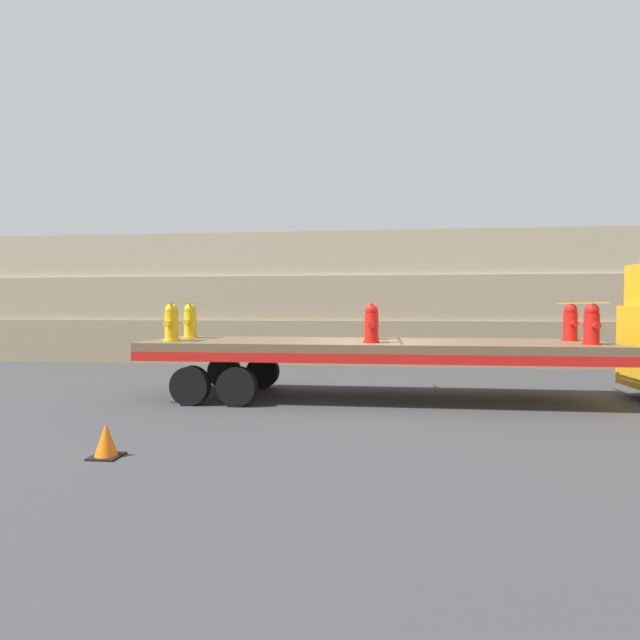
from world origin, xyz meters
TOP-DOWN VIEW (x-y plane):
  - ground_plane at (0.00, 0.00)m, footprint 120.00×120.00m
  - rock_cliff at (0.00, 7.63)m, footprint 60.00×3.30m
  - flatbed_trailer at (-0.46, 0.00)m, footprint 10.15×2.65m
  - fire_hydrant_yellow_near_0 at (-4.47, -0.56)m, footprint 0.37×0.61m
  - fire_hydrant_yellow_far_0 at (-4.47, 0.56)m, footprint 0.37×0.61m
  - fire_hydrant_red_near_1 at (0.00, -0.56)m, footprint 0.37×0.61m
  - fire_hydrant_red_far_1 at (0.00, 0.56)m, footprint 0.37×0.61m
  - fire_hydrant_red_near_2 at (4.47, -0.56)m, footprint 0.37×0.61m
  - fire_hydrant_red_far_2 at (4.47, 0.56)m, footprint 0.37×0.61m
  - cargo_strap_rear at (-4.47, 0.00)m, footprint 0.05×2.76m
  - cargo_strap_middle at (0.00, 0.00)m, footprint 0.05×2.76m
  - cargo_strap_front at (4.47, 0.00)m, footprint 0.05×2.76m
  - traffic_cone at (-3.61, -4.82)m, footprint 0.40×0.40m

SIDE VIEW (x-z plane):
  - ground_plane at x=0.00m, z-range 0.00..0.00m
  - traffic_cone at x=-3.61m, z-range -0.01..0.47m
  - flatbed_trailer at x=-0.46m, z-range 0.44..1.75m
  - fire_hydrant_yellow_near_0 at x=-4.47m, z-range 1.30..2.14m
  - fire_hydrant_yellow_far_0 at x=-4.47m, z-range 1.30..2.14m
  - fire_hydrant_red_near_1 at x=0.00m, z-range 1.30..2.14m
  - fire_hydrant_red_far_1 at x=0.00m, z-range 1.30..2.14m
  - fire_hydrant_red_near_2 at x=4.47m, z-range 1.30..2.14m
  - fire_hydrant_red_far_2 at x=4.47m, z-range 1.30..2.14m
  - cargo_strap_rear at x=-4.47m, z-range 2.15..2.16m
  - cargo_strap_middle at x=0.00m, z-range 2.15..2.16m
  - cargo_strap_front at x=4.47m, z-range 2.15..2.16m
  - rock_cliff at x=0.00m, z-range 0.00..4.75m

